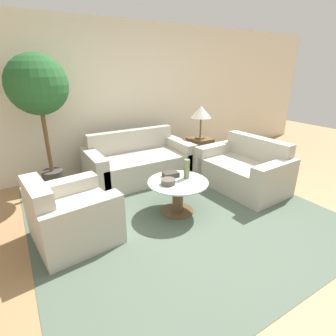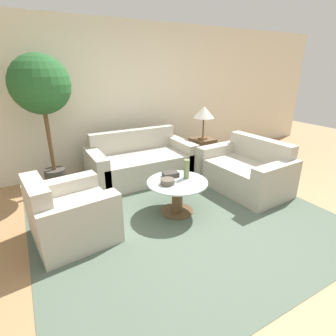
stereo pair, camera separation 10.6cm
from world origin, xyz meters
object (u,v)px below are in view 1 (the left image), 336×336
at_px(sofa_main, 138,163).
at_px(loveseat, 245,171).
at_px(book_stack, 171,174).
at_px(vase, 187,169).
at_px(bowl, 168,182).
at_px(potted_plant, 38,91).
at_px(table_lamp, 201,113).
at_px(armchair, 69,218).
at_px(coffee_table, 178,192).

distance_m(sofa_main, loveseat, 1.79).
xyz_separation_m(sofa_main, book_stack, (-0.06, -1.16, 0.21)).
bearing_deg(vase, bowl, -171.64).
bearing_deg(book_stack, bowl, -121.40).
xyz_separation_m(loveseat, bowl, (-1.51, -0.12, 0.21)).
bearing_deg(vase, potted_plant, 134.60).
height_order(sofa_main, loveseat, sofa_main).
xyz_separation_m(table_lamp, book_stack, (-1.31, -1.06, -0.57)).
bearing_deg(vase, table_lamp, 46.33).
xyz_separation_m(potted_plant, vase, (1.47, -1.49, -0.94)).
xyz_separation_m(armchair, loveseat, (2.72, 0.01, -0.00)).
height_order(sofa_main, potted_plant, potted_plant).
xyz_separation_m(table_lamp, bowl, (-1.46, -1.25, -0.57)).
relative_size(vase, book_stack, 1.18).
height_order(armchair, coffee_table, armchair).
distance_m(armchair, potted_plant, 1.90).
xyz_separation_m(sofa_main, potted_plant, (-1.37, 0.18, 1.25)).
bearing_deg(armchair, sofa_main, -55.36).
bearing_deg(armchair, coffee_table, -100.87).
bearing_deg(bowl, loveseat, 4.69).
distance_m(potted_plant, vase, 2.30).
xyz_separation_m(loveseat, coffee_table, (-1.36, -0.12, 0.01)).
distance_m(sofa_main, vase, 1.35).
height_order(coffee_table, table_lamp, table_lamp).
bearing_deg(book_stack, loveseat, 4.23).
bearing_deg(loveseat, book_stack, -96.27).
height_order(sofa_main, book_stack, sofa_main).
relative_size(sofa_main, table_lamp, 2.92).
bearing_deg(potted_plant, bowl, -53.01).
distance_m(potted_plant, book_stack, 2.15).
xyz_separation_m(coffee_table, vase, (0.16, 0.04, 0.29)).
relative_size(coffee_table, bowl, 4.36).
bearing_deg(sofa_main, book_stack, -92.75).
relative_size(potted_plant, bowl, 11.13).
height_order(sofa_main, table_lamp, table_lamp).
bearing_deg(loveseat, potted_plant, -121.28).
height_order(sofa_main, coffee_table, sofa_main).
bearing_deg(book_stack, sofa_main, 94.38).
relative_size(armchair, book_stack, 4.34).
relative_size(potted_plant, vase, 7.81).
height_order(loveseat, table_lamp, table_lamp).
height_order(armchair, vase, armchair).
bearing_deg(bowl, coffee_table, 3.11).
relative_size(sofa_main, bowl, 9.71).
relative_size(table_lamp, vase, 2.34).
bearing_deg(coffee_table, loveseat, 4.86).
xyz_separation_m(sofa_main, loveseat, (1.30, -1.23, 0.00)).
relative_size(loveseat, book_stack, 6.39).
bearing_deg(sofa_main, loveseat, -43.45).
xyz_separation_m(armchair, potted_plant, (0.05, 1.43, 1.25)).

